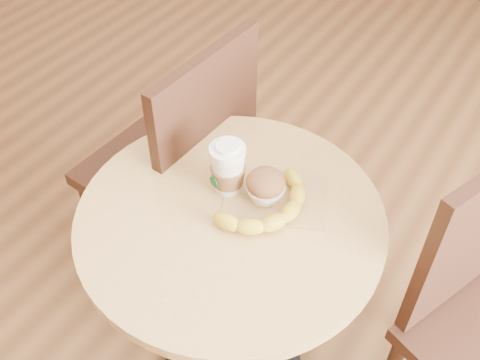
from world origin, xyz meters
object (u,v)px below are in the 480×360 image
Objects in this scene: coffee_cup at (228,170)px; banana at (270,204)px; cafe_table at (231,267)px; muffin at (266,186)px; chair_left at (179,166)px.

coffee_cup is 0.13m from banana.
muffin is at bearing 64.14° from cafe_table.
muffin is (0.04, 0.09, 0.25)m from cafe_table.
coffee_cup is at bearing 64.32° from chair_left.
coffee_cup is 1.51× the size of muffin.
cafe_table is 0.25m from banana.
coffee_cup is (0.30, -0.16, 0.27)m from chair_left.
chair_left reaches higher than cafe_table.
coffee_cup is at bearing -160.30° from banana.
muffin is (0.39, -0.14, 0.25)m from chair_left.
muffin is 0.04m from banana.
muffin reaches higher than cafe_table.
chair_left is at bearing 160.18° from muffin.
chair_left reaches higher than muffin.
chair_left is 6.92× the size of coffee_cup.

